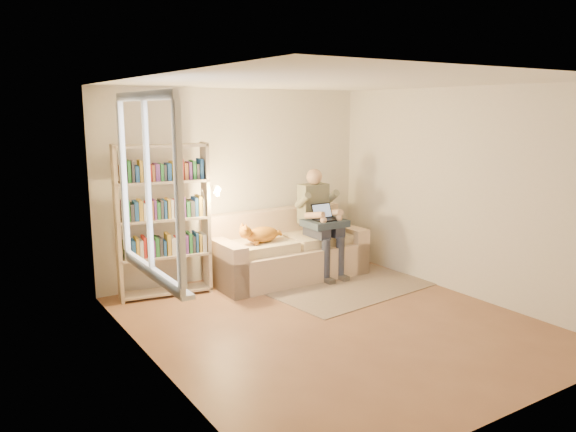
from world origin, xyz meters
TOP-DOWN VIEW (x-y plane):
  - floor at (0.00, 0.00)m, footprint 4.50×4.50m
  - ceiling at (0.00, 0.00)m, footprint 4.00×4.50m
  - wall_left at (-2.00, 0.00)m, footprint 0.02×4.50m
  - wall_right at (2.00, 0.00)m, footprint 0.02×4.50m
  - wall_back at (0.00, 2.25)m, footprint 4.00×0.02m
  - wall_front at (0.00, -2.25)m, footprint 4.00×0.02m
  - window at (-1.95, 0.20)m, footprint 0.12×1.52m
  - sofa at (0.49, 1.75)m, footprint 2.16×0.99m
  - person at (0.94, 1.58)m, footprint 0.41×0.66m
  - cat at (-0.03, 1.61)m, footprint 0.72×0.25m
  - blanket at (0.94, 1.44)m, footprint 0.55×0.46m
  - laptop at (0.94, 1.45)m, footprint 0.32×0.28m
  - bookshelf at (-1.21, 1.90)m, footprint 1.27×0.54m
  - rug at (0.94, 0.84)m, footprint 2.23×1.47m

SIDE VIEW (x-z plane):
  - floor at x=0.00m, z-range 0.00..0.00m
  - rug at x=0.94m, z-range 0.00..0.01m
  - sofa at x=0.49m, z-range -0.12..0.79m
  - cat at x=-0.03m, z-range 0.57..0.83m
  - blanket at x=0.94m, z-range 0.73..0.82m
  - person at x=0.94m, z-range 0.10..1.61m
  - laptop at x=0.94m, z-range 0.74..1.01m
  - bookshelf at x=-1.21m, z-range 0.10..2.02m
  - wall_left at x=-2.00m, z-range 0.00..2.60m
  - wall_right at x=2.00m, z-range 0.00..2.60m
  - wall_back at x=0.00m, z-range 0.00..2.60m
  - wall_front at x=0.00m, z-range 0.00..2.60m
  - window at x=-1.95m, z-range 0.53..2.22m
  - ceiling at x=0.00m, z-range 2.59..2.61m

